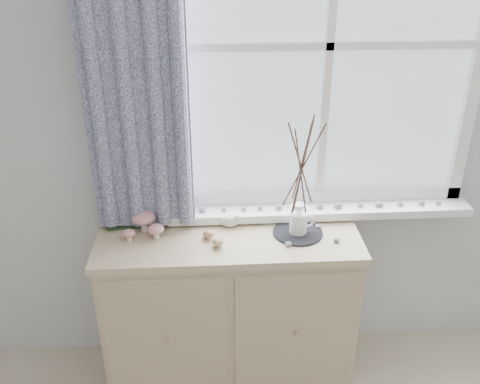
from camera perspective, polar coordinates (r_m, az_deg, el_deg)
The scene contains 9 objects.
room_shell at distance 0.69m, azimuth 18.09°, elevation -18.71°, with size 4.04×4.04×2.62m.
sideboard at distance 2.68m, azimuth -1.15°, elevation -12.49°, with size 1.20×0.45×0.85m.
botanical_book at distance 2.49m, azimuth -11.08°, elevation -1.34°, with size 0.33×0.13×0.23m, color #1D3D1F, non-canonical shape.
toadstool_cluster at distance 2.46m, azimuth -10.13°, elevation -3.20°, with size 0.19×0.16×0.10m.
wooden_eggs at distance 2.38m, azimuth -2.89°, elevation -4.91°, with size 0.09×0.11×0.06m.
songbird_figurine at distance 2.49m, azimuth -1.18°, elevation -3.04°, with size 0.12×0.06×0.06m, color white, non-canonical shape.
crocheted_doily at distance 2.47m, azimuth 6.18°, elevation -4.32°, with size 0.23×0.23×0.01m, color black.
twig_pitcher at distance 2.30m, azimuth 6.61°, elevation 3.03°, with size 0.23×0.23×0.61m.
sideboard_pebbles at distance 2.46m, azimuth 6.41°, elevation -4.19°, with size 0.33×0.23×0.02m.
Camera 1 is at (-0.23, -0.30, 2.14)m, focal length 40.00 mm.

